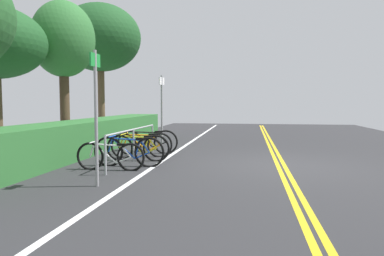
# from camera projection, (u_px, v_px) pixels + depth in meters

# --- Properties ---
(ground_plane) EXTENTS (34.73, 12.86, 0.05)m
(ground_plane) POSITION_uv_depth(u_px,v_px,m) (281.00, 166.00, 8.83)
(ground_plane) COLOR #2B2B2D
(centre_line_yellow_inner) EXTENTS (31.25, 0.10, 0.00)m
(centre_line_yellow_inner) POSITION_uv_depth(u_px,v_px,m) (284.00, 165.00, 8.81)
(centre_line_yellow_inner) COLOR gold
(centre_line_yellow_inner) RESTS_ON ground_plane
(centre_line_yellow_outer) EXTENTS (31.25, 0.10, 0.00)m
(centre_line_yellow_outer) POSITION_uv_depth(u_px,v_px,m) (278.00, 165.00, 8.84)
(centre_line_yellow_outer) COLOR gold
(centre_line_yellow_outer) RESTS_ON ground_plane
(bike_lane_stripe_white) EXTENTS (31.25, 0.12, 0.00)m
(bike_lane_stripe_white) POSITION_uv_depth(u_px,v_px,m) (161.00, 162.00, 9.31)
(bike_lane_stripe_white) COLOR white
(bike_lane_stripe_white) RESTS_ON ground_plane
(bike_rack) EXTENTS (3.79, 0.05, 0.86)m
(bike_rack) POSITION_uv_depth(u_px,v_px,m) (133.00, 137.00, 9.44)
(bike_rack) COLOR #9EA0A5
(bike_rack) RESTS_ON ground_plane
(bicycle_0) EXTENTS (0.46, 1.64, 0.68)m
(bicycle_0) POSITION_uv_depth(u_px,v_px,m) (110.00, 156.00, 8.21)
(bicycle_0) COLOR black
(bicycle_0) RESTS_ON ground_plane
(bicycle_1) EXTENTS (0.46, 1.78, 0.77)m
(bicycle_1) POSITION_uv_depth(u_px,v_px,m) (129.00, 151.00, 8.69)
(bicycle_1) COLOR black
(bicycle_1) RESTS_ON ground_plane
(bicycle_2) EXTENTS (0.46, 1.72, 0.75)m
(bicycle_2) POSITION_uv_depth(u_px,v_px,m) (138.00, 148.00, 9.51)
(bicycle_2) COLOR black
(bicycle_2) RESTS_ON ground_plane
(bicycle_3) EXTENTS (0.67, 1.65, 0.74)m
(bicycle_3) POSITION_uv_depth(u_px,v_px,m) (142.00, 145.00, 10.11)
(bicycle_3) COLOR black
(bicycle_3) RESTS_ON ground_plane
(bicycle_4) EXTENTS (0.63, 1.76, 0.76)m
(bicycle_4) POSITION_uv_depth(u_px,v_px,m) (148.00, 142.00, 10.80)
(bicycle_4) COLOR black
(bicycle_4) RESTS_ON ground_plane
(sign_post_near) EXTENTS (0.36, 0.06, 2.49)m
(sign_post_near) POSITION_uv_depth(u_px,v_px,m) (96.00, 106.00, 6.52)
(sign_post_near) COLOR gray
(sign_post_near) RESTS_ON ground_plane
(sign_post_far) EXTENTS (0.36, 0.09, 2.41)m
(sign_post_far) POSITION_uv_depth(u_px,v_px,m) (162.00, 106.00, 11.52)
(sign_post_far) COLOR gray
(sign_post_far) RESTS_ON ground_plane
(hedge_backdrop) EXTENTS (12.74, 1.36, 0.98)m
(hedge_backdrop) POSITION_uv_depth(u_px,v_px,m) (86.00, 136.00, 11.26)
(hedge_backdrop) COLOR #2D6B30
(hedge_backdrop) RESTS_ON ground_plane
(tree_far_right) EXTENTS (2.02, 2.02, 4.81)m
(tree_far_right) POSITION_uv_depth(u_px,v_px,m) (63.00, 41.00, 11.55)
(tree_far_right) COLOR #473323
(tree_far_right) RESTS_ON ground_plane
(tree_extra) EXTENTS (3.51, 3.51, 5.82)m
(tree_extra) POSITION_uv_depth(u_px,v_px,m) (100.00, 38.00, 15.59)
(tree_extra) COLOR brown
(tree_extra) RESTS_ON ground_plane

